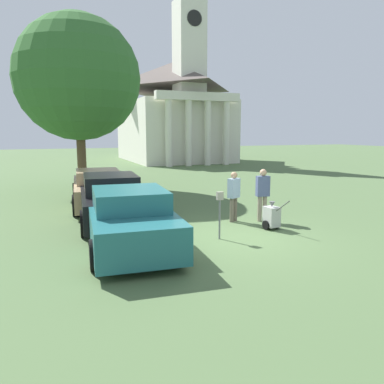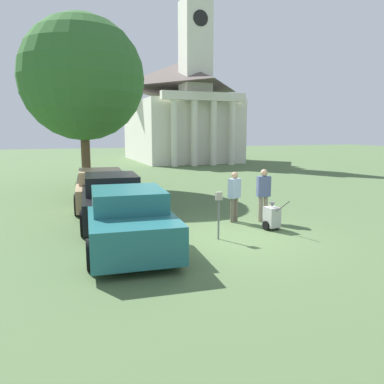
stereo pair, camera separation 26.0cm
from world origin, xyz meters
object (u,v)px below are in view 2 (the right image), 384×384
Objects in this scene: parked_car_teal at (128,219)px; parked_car_tan at (101,189)px; church at (180,107)px; person_worker at (234,194)px; person_supervisor at (264,192)px; equipment_cart at (272,217)px; parking_meter at (219,206)px; parked_car_black at (112,200)px.

parked_car_teal reaches higher than parked_car_tan.
church reaches higher than parked_car_teal.
person_supervisor reaches higher than person_worker.
parked_car_tan is 5.11× the size of equipment_cart.
person_supervisor reaches higher than equipment_cart.
church is (8.19, 27.34, 4.41)m from parking_meter.
parked_car_black is at bearing -45.69° from person_worker.
parked_car_teal is 4.83× the size of equipment_cart.
parked_car_tan is at bearing 94.67° from parked_car_black.
parking_meter is 2.59m from person_supervisor.
parking_meter is at bearing 42.67° from person_supervisor.
parked_car_teal is at bearing 175.14° from parking_meter.
church is at bearing 73.29° from parked_car_teal.
person_worker is (3.74, -4.19, 0.23)m from parked_car_tan.
parked_car_black is at bearing 129.38° from parking_meter.
person_worker is at bearing -14.60° from parked_car_black.
church is at bearing 73.32° from parking_meter.
person_worker is at bearing 110.69° from equipment_cart.
parked_car_teal is 0.24× the size of church.
parked_car_tan is (0.00, 2.89, -0.04)m from parked_car_black.
parking_meter is 1.31× the size of equipment_cart.
parked_car_black is (-0.00, 2.76, 0.03)m from parked_car_teal.
parked_car_black is 5.08m from equipment_cart.
parked_car_black is 26.99m from church.
person_supervisor is at bearing 31.48° from parking_meter.
parking_meter is 0.07× the size of church.
parked_car_teal is 2.80× the size of person_supervisor.
parked_car_teal is at bearing -5.28° from person_worker.
church is (10.62, 27.13, 4.62)m from parked_car_teal.
person_supervisor is at bearing 135.15° from person_worker.
person_worker reaches higher than parked_car_tan.
parked_car_tan is 3.89× the size of parking_meter.
parked_car_teal is 5.64m from parked_car_tan.
church is (10.62, 21.49, 4.63)m from parked_car_tan.
parked_car_black is at bearing 144.42° from equipment_cart.
parked_car_tan is 6.47m from person_supervisor.
person_supervisor is at bearing 68.83° from equipment_cart.
parked_car_tan is 5.63m from person_worker.
parked_car_black is at bearing -113.55° from church.
parked_car_teal is at bearing -85.33° from parked_car_tan.
parking_meter is (2.43, -5.85, 0.22)m from parked_car_tan.
church reaches higher than person_worker.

